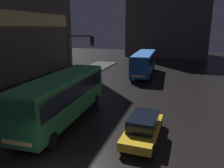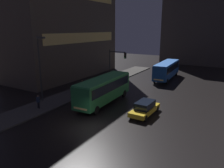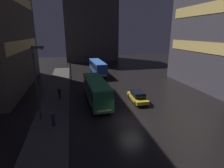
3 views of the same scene
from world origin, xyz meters
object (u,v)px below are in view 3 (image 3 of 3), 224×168
(bus_far, at_px, (98,66))
(pedestrian_mid, at_px, (59,92))
(street_lamp_sidewalk, at_px, (37,73))
(bus_near, at_px, (96,89))
(car_taxi, at_px, (138,96))
(traffic_light_main, at_px, (76,66))
(pedestrian_near, at_px, (53,117))

(bus_far, bearing_deg, pedestrian_mid, 59.33)
(street_lamp_sidewalk, bearing_deg, bus_near, 28.42)
(car_taxi, xyz_separation_m, traffic_light_main, (-8.47, 8.25, 3.37))
(traffic_light_main, bearing_deg, bus_far, 62.79)
(bus_far, xyz_separation_m, pedestrian_near, (-8.40, -23.56, -0.86))
(pedestrian_mid, bearing_deg, bus_near, 72.92)
(bus_far, bearing_deg, car_taxi, 96.94)
(pedestrian_near, bearing_deg, bus_far, 36.07)
(bus_far, bearing_deg, street_lamp_sidewalk, 62.84)
(bus_far, distance_m, traffic_light_main, 11.87)
(pedestrian_mid, relative_size, street_lamp_sidewalk, 0.21)
(bus_far, distance_m, pedestrian_near, 25.03)
(pedestrian_near, distance_m, traffic_light_main, 13.86)
(traffic_light_main, bearing_deg, street_lamp_sidewalk, -111.97)
(bus_far, height_order, traffic_light_main, traffic_light_main)
(bus_far, distance_m, car_taxi, 18.92)
(street_lamp_sidewalk, bearing_deg, pedestrian_near, -56.03)
(bus_near, relative_size, pedestrian_near, 6.26)
(bus_near, distance_m, pedestrian_mid, 5.87)
(bus_near, xyz_separation_m, bus_far, (2.88, 17.71, -0.08))
(car_taxi, distance_m, traffic_light_main, 12.29)
(bus_near, height_order, pedestrian_mid, bus_near)
(car_taxi, bearing_deg, traffic_light_main, -42.20)
(car_taxi, relative_size, traffic_light_main, 0.78)
(car_taxi, height_order, street_lamp_sidewalk, street_lamp_sidewalk)
(bus_far, relative_size, pedestrian_near, 6.48)
(bus_far, relative_size, pedestrian_mid, 5.95)
(pedestrian_mid, distance_m, traffic_light_main, 6.44)
(bus_far, xyz_separation_m, car_taxi, (3.13, -18.62, -1.21))
(pedestrian_mid, bearing_deg, car_taxi, 80.71)
(bus_far, distance_m, pedestrian_mid, 17.42)
(car_taxi, relative_size, pedestrian_near, 2.92)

